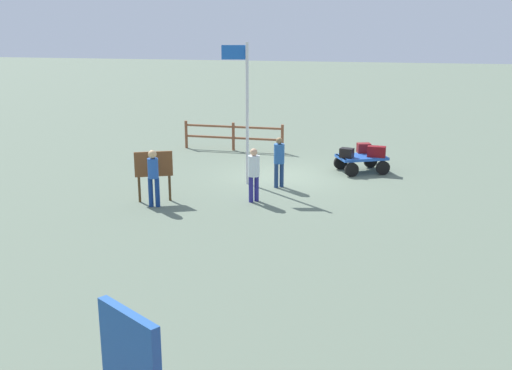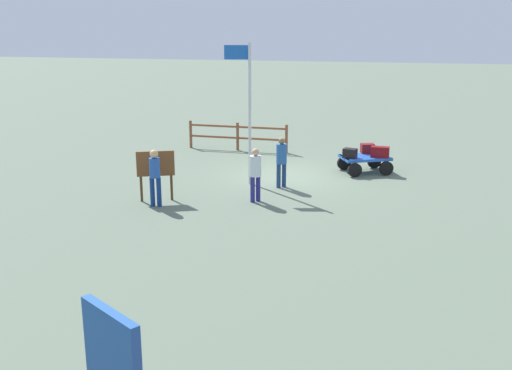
# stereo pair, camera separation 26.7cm
# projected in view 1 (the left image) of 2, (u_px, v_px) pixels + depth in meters

# --- Properties ---
(ground_plane) EXTENTS (120.00, 120.00, 0.00)m
(ground_plane) POSITION_uv_depth(u_px,v_px,m) (284.00, 176.00, 21.85)
(ground_plane) COLOR slate
(luggage_cart) EXTENTS (2.06, 1.83, 0.61)m
(luggage_cart) POSITION_uv_depth(u_px,v_px,m) (361.00, 160.00, 22.31)
(luggage_cart) COLOR blue
(luggage_cart) RESTS_ON ground
(suitcase_dark) EXTENTS (0.53, 0.45, 0.34)m
(suitcase_dark) POSITION_uv_depth(u_px,v_px,m) (347.00, 153.00, 21.96)
(suitcase_dark) COLOR black
(suitcase_dark) RESTS_ON luggage_cart
(suitcase_maroon) EXTENTS (0.56, 0.47, 0.35)m
(suitcase_maroon) POSITION_uv_depth(u_px,v_px,m) (364.00, 148.00, 22.76)
(suitcase_maroon) COLOR maroon
(suitcase_maroon) RESTS_ON luggage_cart
(suitcase_tan) EXTENTS (0.67, 0.37, 0.39)m
(suitcase_tan) POSITION_uv_depth(u_px,v_px,m) (376.00, 152.00, 22.05)
(suitcase_tan) COLOR maroon
(suitcase_tan) RESTS_ON luggage_cart
(worker_lead) EXTENTS (0.50, 0.50, 1.67)m
(worker_lead) POSITION_uv_depth(u_px,v_px,m) (254.00, 171.00, 18.56)
(worker_lead) COLOR navy
(worker_lead) RESTS_ON ground
(worker_trailing) EXTENTS (0.49, 0.49, 1.69)m
(worker_trailing) POSITION_uv_depth(u_px,v_px,m) (279.00, 158.00, 20.16)
(worker_trailing) COLOR navy
(worker_trailing) RESTS_ON ground
(worker_supervisor) EXTENTS (0.36, 0.36, 1.73)m
(worker_supervisor) POSITION_uv_depth(u_px,v_px,m) (153.00, 174.00, 18.05)
(worker_supervisor) COLOR navy
(worker_supervisor) RESTS_ON ground
(flagpole) EXTENTS (0.88, 0.18, 4.72)m
(flagpole) POSITION_uv_depth(u_px,v_px,m) (245.00, 104.00, 20.14)
(flagpole) COLOR silver
(flagpole) RESTS_ON ground
(signboard) EXTENTS (1.09, 0.49, 1.56)m
(signboard) POSITION_uv_depth(u_px,v_px,m) (154.00, 168.00, 18.58)
(signboard) COLOR #4C3319
(signboard) RESTS_ON ground
(wooden_fence) EXTENTS (4.36, 0.27, 1.19)m
(wooden_fence) POSITION_uv_depth(u_px,v_px,m) (233.00, 134.00, 25.94)
(wooden_fence) COLOR brown
(wooden_fence) RESTS_ON ground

